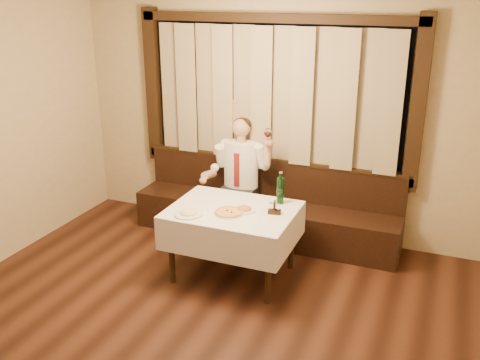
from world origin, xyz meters
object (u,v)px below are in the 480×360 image
at_px(banquette, 266,212).
at_px(cruet_caddy, 274,209).
at_px(pasta_cream, 188,211).
at_px(pasta_red, 244,207).
at_px(seated_man, 239,170).
at_px(dining_table, 233,218).
at_px(green_bottle, 280,190).
at_px(pizza, 229,212).

bearing_deg(banquette, cruet_caddy, -66.26).
bearing_deg(pasta_cream, pasta_red, 32.86).
bearing_deg(seated_man, banquette, 16.31).
height_order(pasta_red, pasta_cream, pasta_cream).
bearing_deg(dining_table, pasta_red, 2.97).
height_order(green_bottle, cruet_caddy, green_bottle).
bearing_deg(banquette, pasta_red, -82.99).
relative_size(dining_table, pasta_red, 5.33).
bearing_deg(cruet_caddy, pasta_cream, -166.32).
relative_size(dining_table, cruet_caddy, 9.27).
bearing_deg(dining_table, cruet_caddy, 5.53).
height_order(dining_table, pasta_cream, pasta_cream).
bearing_deg(pasta_cream, banquette, 75.28).
bearing_deg(pasta_red, pizza, -131.24).
xyz_separation_m(banquette, pizza, (0.01, -1.15, 0.46)).
xyz_separation_m(pasta_cream, seated_man, (0.04, 1.23, 0.04)).
distance_m(banquette, pasta_cream, 1.45).
distance_m(pasta_red, seated_man, 1.02).
height_order(pasta_red, green_bottle, green_bottle).
bearing_deg(pasta_red, pasta_cream, -147.14).
distance_m(pasta_cream, cruet_caddy, 0.85).
relative_size(pasta_cream, cruet_caddy, 2.12).
height_order(dining_table, pasta_red, pasta_red).
xyz_separation_m(pasta_red, pasta_cream, (-0.47, -0.31, 0.01)).
relative_size(pasta_red, cruet_caddy, 1.74).
distance_m(dining_table, green_bottle, 0.57).
height_order(banquette, dining_table, banquette).
bearing_deg(seated_man, pizza, -73.22).
distance_m(banquette, pizza, 1.24).
distance_m(pizza, pasta_cream, 0.40).
xyz_separation_m(pasta_cream, cruet_caddy, (0.78, 0.34, 0.01)).
distance_m(banquette, green_bottle, 1.00).
xyz_separation_m(dining_table, green_bottle, (0.40, 0.33, 0.25)).
distance_m(green_bottle, cruet_caddy, 0.30).
bearing_deg(green_bottle, pizza, -130.72).
relative_size(pizza, pasta_cream, 1.04).
height_order(pasta_cream, cruet_caddy, cruet_caddy).
relative_size(dining_table, seated_man, 0.88).
height_order(pizza, seated_man, seated_man).
height_order(dining_table, green_bottle, green_bottle).
height_order(pasta_cream, green_bottle, green_bottle).
xyz_separation_m(pizza, cruet_caddy, (0.42, 0.17, 0.04)).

